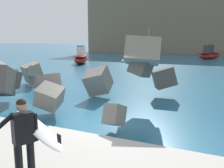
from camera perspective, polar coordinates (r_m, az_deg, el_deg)
name	(u,v)px	position (r m, az deg, el deg)	size (l,w,h in m)	color
ground_plane	(93,120)	(9.87, -4.35, -8.24)	(400.00, 400.00, 0.00)	#235B7A
walkway_path	(15,161)	(6.89, -21.55, -16.26)	(48.00, 4.40, 0.24)	#B2ADA3
breakwater_jetty	(124,78)	(11.42, 2.81, 1.30)	(33.45, 7.87, 3.31)	gray
surfer_with_board	(28,134)	(5.21, -18.76, -10.89)	(2.04, 1.52, 1.78)	black
boat_near_left	(149,52)	(55.02, 8.63, 7.24)	(3.49, 5.65, 5.78)	#EAC64C
boat_near_centre	(133,56)	(38.93, 4.77, 6.37)	(3.21, 6.09, 1.96)	white
boat_mid_left	(81,58)	(33.67, -7.19, 6.00)	(3.58, 5.34, 2.41)	maroon
boat_mid_centre	(209,54)	(44.83, 21.52, 6.36)	(4.04, 5.34, 2.39)	maroon
mooring_buoy_inner	(123,61)	(35.06, 2.50, 5.33)	(0.44, 0.44, 0.44)	silver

